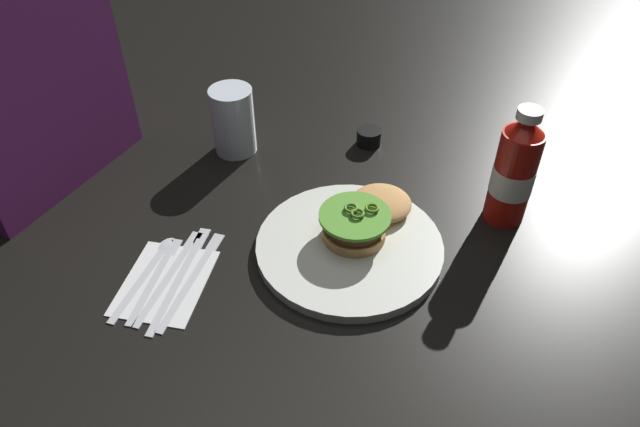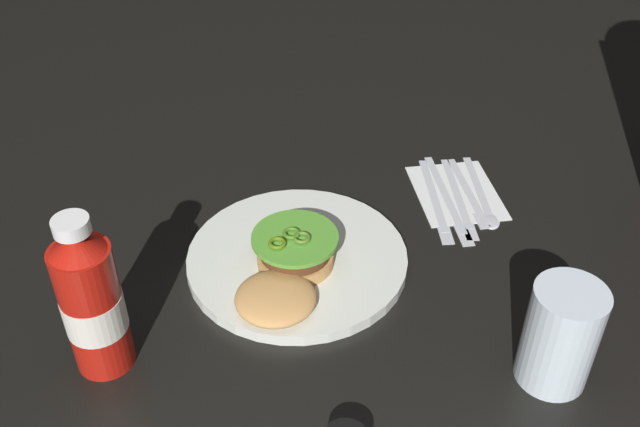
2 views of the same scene
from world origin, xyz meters
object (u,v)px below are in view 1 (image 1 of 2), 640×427
Objects in this scene: dinner_plate at (349,247)px; napkin at (165,282)px; butter_knife at (195,272)px; table_knife at (173,268)px; spoon_utensil at (151,264)px; water_glass at (233,121)px; condiment_cup at (369,137)px; fork_utensil at (158,270)px; burger_sandwich at (365,217)px; ketchup_bottle at (514,172)px; steak_knife at (183,269)px.

dinner_plate reaches higher than napkin.
butter_knife and table_knife have the same top height.
butter_knife is 0.07m from spoon_utensil.
condiment_cup is at bearing -59.23° from water_glass.
condiment_cup is 0.47m from table_knife.
butter_knife and fork_utensil have the same top height.
burger_sandwich is (0.05, -0.00, 0.03)m from dinner_plate.
table_knife is at bearing 129.98° from ketchup_bottle.
ketchup_bottle is at bearing -53.33° from burger_sandwich.
dinner_plate is 1.58× the size of burger_sandwich.
fork_utensil is at bearing 132.08° from burger_sandwich.
water_glass reaches higher than fork_utensil.
napkin is 0.70× the size of steak_knife.
condiment_cup is 0.49m from fork_utensil.
napkin is at bearing 161.22° from steak_knife.
water_glass is 0.33m from steak_knife.
ketchup_bottle is at bearing -51.75° from spoon_utensil.
fork_utensil is at bearing 129.80° from ketchup_bottle.
condiment_cup is at bearing -18.14° from fork_utensil.
steak_knife is at bearing 133.73° from burger_sandwich.
napkin is at bearing 136.44° from burger_sandwich.
dinner_plate is at bearing -51.14° from butter_knife.
water_glass is 0.34m from butter_knife.
condiment_cup is at bearing -12.63° from butter_knife.
butter_knife is 1.03× the size of table_knife.
burger_sandwich is at bearing -47.92° from fork_utensil.
burger_sandwich is 1.45× the size of water_glass.
butter_knife and spoon_utensil have the same top height.
burger_sandwich reaches higher than butter_knife.
spoon_utensil is at bearing 104.01° from steak_knife.
dinner_plate reaches higher than spoon_utensil.
dinner_plate is 1.62× the size of spoon_utensil.
fork_utensil is at bearing 125.85° from dinner_plate.
butter_knife is at bearing 128.86° from dinner_plate.
fork_utensil is (-0.46, 0.15, -0.01)m from condiment_cup.
ketchup_bottle reaches higher than napkin.
water_glass reaches higher than dinner_plate.
water_glass is 0.64× the size of table_knife.
condiment_cup is 0.23× the size of butter_knife.
napkin is at bearing -164.69° from water_glass.
water_glass is 0.73× the size of fork_utensil.
ketchup_bottle reaches higher than fork_utensil.
spoon_utensil is at bearing 123.07° from dinner_plate.
butter_knife is 1.14× the size of spoon_utensil.
water_glass is 0.62× the size of butter_knife.
condiment_cup is (0.29, 0.09, 0.01)m from dinner_plate.
fork_utensil is (0.01, 0.02, 0.00)m from napkin.
table_knife is (0.03, 0.00, 0.00)m from napkin.
burger_sandwich reaches higher than dinner_plate.
butter_knife is (-0.20, 0.19, -0.03)m from burger_sandwich.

